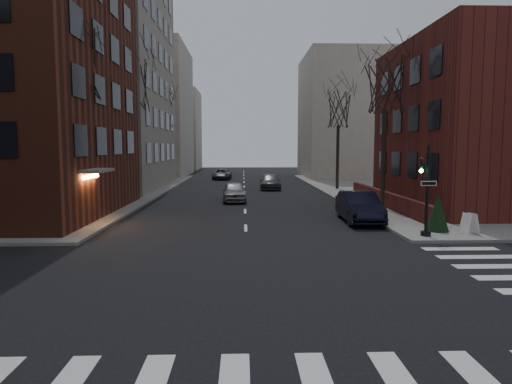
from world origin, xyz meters
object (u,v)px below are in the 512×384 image
(tree_right_a, at_px, (385,84))
(streetlamp_near, at_px, (129,145))
(car_lane_gray, at_px, (270,182))
(sandwich_board, at_px, (470,223))
(tree_left_c, at_px, (164,111))
(streetlamp_far, at_px, (172,145))
(tree_right_b, at_px, (338,109))
(car_lane_silver, at_px, (234,192))
(evergreen_shrub, at_px, (438,212))
(traffic_signal, at_px, (426,197))
(parked_sedan, at_px, (359,207))
(tree_left_b, at_px, (133,85))
(tree_left_a, at_px, (78,63))
(car_lane_far, at_px, (222,174))

(tree_right_a, relative_size, streetlamp_near, 1.55)
(car_lane_gray, bearing_deg, sandwich_board, -70.26)
(tree_left_c, height_order, sandwich_board, tree_left_c)
(streetlamp_far, bearing_deg, tree_right_b, -30.47)
(car_lane_silver, xyz_separation_m, evergreen_shrub, (9.80, -13.13, 0.30))
(traffic_signal, xyz_separation_m, evergreen_shrub, (1.06, 1.14, -0.87))
(tree_right_b, height_order, streetlamp_near, tree_right_b)
(tree_right_a, xyz_separation_m, evergreen_shrub, (0.20, -7.86, -7.00))
(traffic_signal, relative_size, parked_sedan, 0.79)
(tree_left_b, bearing_deg, car_lane_silver, -18.86)
(traffic_signal, xyz_separation_m, car_lane_silver, (-8.74, 14.27, -1.18))
(tree_left_c, height_order, parked_sedan, tree_left_c)
(tree_left_c, xyz_separation_m, streetlamp_near, (0.60, -18.00, -3.79))
(tree_left_a, xyz_separation_m, car_lane_far, (6.05, 32.47, -7.82))
(tree_right_b, bearing_deg, traffic_signal, -92.15)
(tree_left_c, xyz_separation_m, car_lane_silver, (8.00, -16.73, -7.30))
(tree_left_b, height_order, parked_sedan, tree_left_b)
(tree_right_a, bearing_deg, traffic_signal, -95.47)
(traffic_signal, bearing_deg, sandwich_board, 9.13)
(tree_left_b, xyz_separation_m, streetlamp_far, (0.60, 16.00, -4.68))
(streetlamp_near, height_order, sandwich_board, streetlamp_near)
(tree_right_a, bearing_deg, parked_sedan, -120.90)
(streetlamp_far, xyz_separation_m, evergreen_shrub, (17.20, -31.86, -3.20))
(tree_right_b, bearing_deg, streetlamp_far, 149.53)
(traffic_signal, distance_m, evergreen_shrub, 1.79)
(traffic_signal, bearing_deg, car_lane_silver, 121.47)
(car_lane_silver, height_order, evergreen_shrub, evergreen_shrub)
(traffic_signal, xyz_separation_m, car_lane_far, (-10.69, 37.48, -1.25))
(tree_right_a, bearing_deg, streetlamp_near, 166.76)
(tree_left_b, distance_m, car_lane_far, 22.89)
(traffic_signal, height_order, sandwich_board, traffic_signal)
(tree_left_c, relative_size, parked_sedan, 1.93)
(traffic_signal, height_order, tree_left_c, tree_left_c)
(streetlamp_near, height_order, streetlamp_far, same)
(tree_right_b, bearing_deg, tree_left_b, -161.18)
(evergreen_shrub, bearing_deg, tree_left_a, 167.76)
(tree_left_a, distance_m, tree_right_a, 18.05)
(tree_left_b, bearing_deg, streetlamp_near, -81.47)
(streetlamp_near, height_order, evergreen_shrub, streetlamp_near)
(sandwich_board, bearing_deg, parked_sedan, 117.92)
(parked_sedan, bearing_deg, tree_right_b, 83.19)
(parked_sedan, xyz_separation_m, car_lane_gray, (-3.67, 19.47, -0.13))
(tree_right_b, bearing_deg, car_lane_gray, 169.80)
(traffic_signal, bearing_deg, streetlamp_near, 141.13)
(tree_left_b, height_order, sandwich_board, tree_left_b)
(tree_right_a, bearing_deg, tree_left_c, 128.66)
(tree_left_b, bearing_deg, streetlamp_far, 87.85)
(traffic_signal, relative_size, car_lane_far, 0.85)
(tree_left_a, bearing_deg, tree_right_a, 12.80)
(car_lane_far, bearing_deg, parked_sedan, -72.20)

